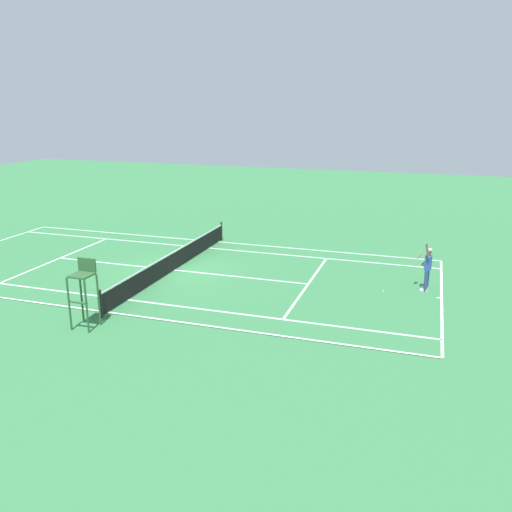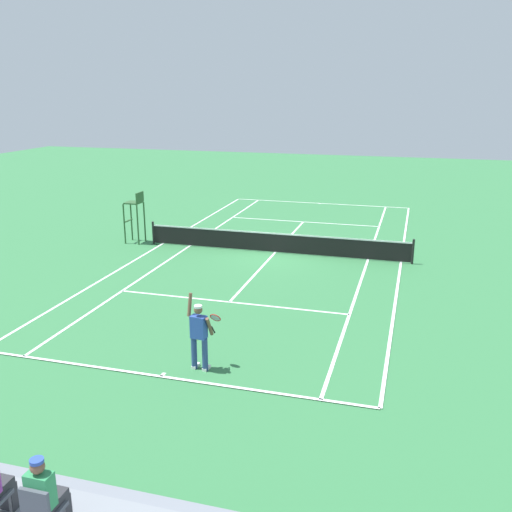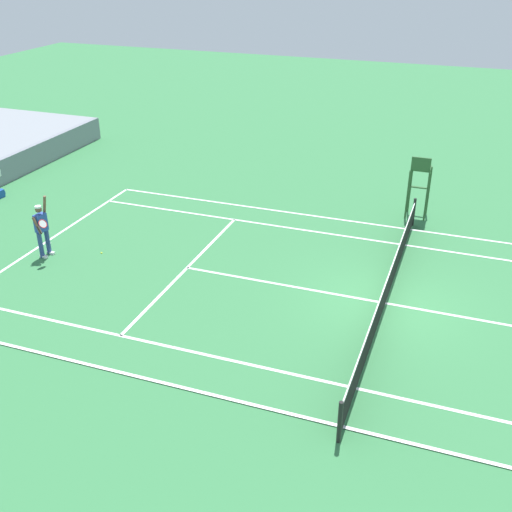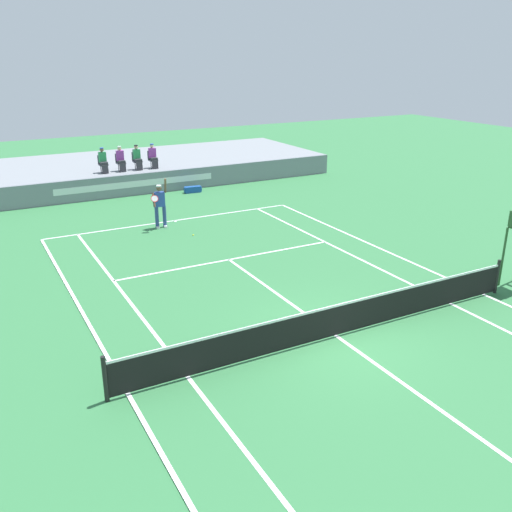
# 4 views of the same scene
# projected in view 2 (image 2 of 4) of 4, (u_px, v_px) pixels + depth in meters

# --- Properties ---
(ground_plane) EXTENTS (80.00, 80.00, 0.00)m
(ground_plane) POSITION_uv_depth(u_px,v_px,m) (275.00, 253.00, 25.50)
(ground_plane) COLOR #337542
(court) EXTENTS (11.08, 23.88, 0.03)m
(court) POSITION_uv_depth(u_px,v_px,m) (275.00, 253.00, 25.50)
(court) COLOR #337542
(court) RESTS_ON ground
(net) EXTENTS (11.98, 0.10, 1.07)m
(net) POSITION_uv_depth(u_px,v_px,m) (275.00, 242.00, 25.36)
(net) COLOR black
(net) RESTS_ON ground
(barrier_wall) EXTENTS (23.50, 0.25, 1.10)m
(barrier_wall) POSITION_uv_depth(u_px,v_px,m) (20.00, 500.00, 9.41)
(barrier_wall) COLOR gray
(barrier_wall) RESTS_ON ground
(spectator_seated_0) EXTENTS (0.44, 0.60, 1.27)m
(spectator_seated_0) POSITION_uv_depth(u_px,v_px,m) (45.00, 497.00, 7.80)
(spectator_seated_0) COLOR #474C56
(spectator_seated_0) RESTS_ON bleacher_platform
(tennis_player) EXTENTS (0.80, 0.62, 2.08)m
(tennis_player) POSITION_uv_depth(u_px,v_px,m) (199.00, 335.00, 14.64)
(tennis_player) COLOR navy
(tennis_player) RESTS_ON ground
(tennis_ball) EXTENTS (0.07, 0.07, 0.07)m
(tennis_ball) POSITION_uv_depth(u_px,v_px,m) (197.00, 339.00, 16.64)
(tennis_ball) COLOR #D1E533
(tennis_ball) RESTS_ON ground
(umpire_chair) EXTENTS (0.77, 0.77, 2.44)m
(umpire_chair) POSITION_uv_depth(u_px,v_px,m) (135.00, 210.00, 26.87)
(umpire_chair) COLOR #2D562D
(umpire_chair) RESTS_ON ground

